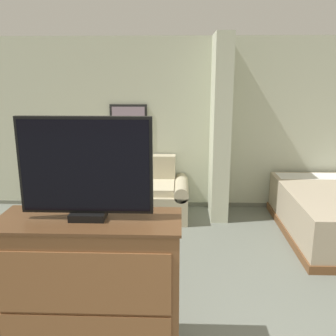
{
  "coord_description": "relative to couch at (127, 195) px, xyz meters",
  "views": [
    {
      "loc": [
        -0.49,
        -1.51,
        2.08
      ],
      "look_at": [
        -0.64,
        2.51,
        1.05
      ],
      "focal_mm": 40.0,
      "sensor_mm": 36.0,
      "label": 1
    }
  ],
  "objects": [
    {
      "name": "wall_back",
      "position": [
        1.29,
        0.48,
        0.99
      ],
      "size": [
        6.96,
        0.16,
        2.6
      ],
      "color": "beige",
      "rests_on": "ground_plane"
    },
    {
      "name": "wall_partition_pillar",
      "position": [
        1.36,
        0.06,
        0.99
      ],
      "size": [
        0.24,
        0.71,
        2.6
      ],
      "color": "beige",
      "rests_on": "ground_plane"
    },
    {
      "name": "couch",
      "position": [
        0.0,
        0.0,
        0.0
      ],
      "size": [
        1.83,
        0.84,
        0.86
      ],
      "color": "#B7AD8E",
      "rests_on": "ground_plane"
    },
    {
      "name": "coffee_table",
      "position": [
        -0.09,
        -1.05,
        0.02
      ],
      "size": [
        0.63,
        0.45,
        0.38
      ],
      "color": "brown",
      "rests_on": "ground_plane"
    },
    {
      "name": "side_table",
      "position": [
        -1.11,
        -0.07,
        0.14
      ],
      "size": [
        0.46,
        0.46,
        0.53
      ],
      "color": "brown",
      "rests_on": "ground_plane"
    },
    {
      "name": "table_lamp",
      "position": [
        -1.11,
        -0.07,
        0.49
      ],
      "size": [
        0.36,
        0.36,
        0.41
      ],
      "color": "tan",
      "rests_on": "side_table"
    },
    {
      "name": "tv_dresser",
      "position": [
        0.18,
        -2.91,
        0.25
      ],
      "size": [
        1.27,
        0.5,
        1.11
      ],
      "color": "brown",
      "rests_on": "ground_plane"
    },
    {
      "name": "tv",
      "position": [
        0.18,
        -2.91,
        1.15
      ],
      "size": [
        0.89,
        0.16,
        0.7
      ],
      "color": "black",
      "rests_on": "tv_dresser"
    }
  ]
}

